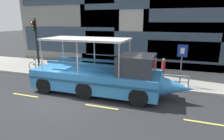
# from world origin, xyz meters

# --- Properties ---
(ground_plane) EXTENTS (120.00, 120.00, 0.00)m
(ground_plane) POSITION_xyz_m (0.00, 0.00, 0.00)
(ground_plane) COLOR #2B2B2D
(sidewalk) EXTENTS (32.00, 4.80, 0.18)m
(sidewalk) POSITION_xyz_m (0.00, 5.60, 0.09)
(sidewalk) COLOR #99968E
(sidewalk) RESTS_ON ground_plane
(curb_edge) EXTENTS (32.00, 0.18, 0.18)m
(curb_edge) POSITION_xyz_m (0.00, 3.11, 0.09)
(curb_edge) COLOR #B2ADA3
(curb_edge) RESTS_ON ground_plane
(lane_centreline) EXTENTS (25.80, 0.12, 0.01)m
(lane_centreline) POSITION_xyz_m (-0.00, -0.39, 0.00)
(lane_centreline) COLOR #DBD64C
(lane_centreline) RESTS_ON ground_plane
(curb_guardrail) EXTENTS (11.11, 0.09, 0.77)m
(curb_guardrail) POSITION_xyz_m (1.09, 3.45, 0.70)
(curb_guardrail) COLOR #9EA0A8
(curb_guardrail) RESTS_ON sidewalk
(traffic_light_pole) EXTENTS (0.24, 0.46, 4.20)m
(traffic_light_pole) POSITION_xyz_m (-4.84, 3.83, 2.72)
(traffic_light_pole) COLOR black
(traffic_light_pole) RESTS_ON sidewalk
(parking_sign) EXTENTS (0.60, 0.12, 2.61)m
(parking_sign) POSITION_xyz_m (6.10, 3.92, 1.96)
(parking_sign) COLOR #4C4F54
(parking_sign) RESTS_ON sidewalk
(leaned_bicycle) EXTENTS (1.74, 0.46, 0.96)m
(leaned_bicycle) POSITION_xyz_m (-5.02, 3.89, 0.56)
(leaned_bicycle) COLOR black
(leaned_bicycle) RESTS_ON sidewalk
(duck_tour_boat) EXTENTS (9.43, 2.62, 3.24)m
(duck_tour_boat) POSITION_xyz_m (1.85, 1.42, 1.06)
(duck_tour_boat) COLOR #388CD1
(duck_tour_boat) RESTS_ON ground_plane
(pedestrian_near_bow) EXTENTS (0.26, 0.43, 1.57)m
(pedestrian_near_bow) POSITION_xyz_m (4.98, 4.55, 1.13)
(pedestrian_near_bow) COLOR #1E2338
(pedestrian_near_bow) RESTS_ON sidewalk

